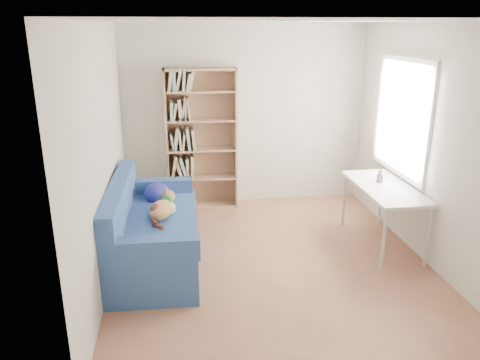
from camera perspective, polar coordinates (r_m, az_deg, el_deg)
name	(u,v)px	position (r m, az deg, el deg)	size (l,w,h in m)	color
ground	(270,261)	(5.43, 3.67, -9.82)	(4.00, 4.00, 0.00)	#975F44
room_shell	(282,119)	(4.93, 5.11, 7.48)	(3.54, 4.04, 2.62)	silver
sofa	(152,232)	(5.35, -10.73, -6.28)	(0.97, 1.95, 0.95)	navy
bookshelf	(202,146)	(6.72, -4.70, 4.20)	(1.00, 0.31, 2.01)	#AB7D5C
desk	(385,191)	(5.81, 17.22, -1.34)	(0.61, 1.33, 0.75)	white
pen_cup	(380,177)	(5.92, 16.65, 0.34)	(0.08, 0.08, 0.16)	white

